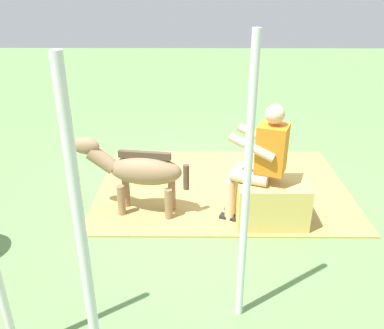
% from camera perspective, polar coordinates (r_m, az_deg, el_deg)
% --- Properties ---
extents(ground_plane, '(24.00, 24.00, 0.00)m').
position_cam_1_polar(ground_plane, '(5.19, 1.70, -4.53)').
color(ground_plane, '#608C4C').
extents(hay_patch, '(3.26, 2.32, 0.02)m').
position_cam_1_polar(hay_patch, '(5.41, 4.31, -3.12)').
color(hay_patch, tan).
rests_on(hay_patch, ground).
extents(hay_bale, '(0.78, 0.49, 0.52)m').
position_cam_1_polar(hay_bale, '(4.61, 11.18, -5.40)').
color(hay_bale, tan).
rests_on(hay_bale, ground).
extents(person_seated, '(0.72, 0.56, 1.40)m').
position_cam_1_polar(person_seated, '(4.38, 9.59, 0.78)').
color(person_seated, '#D8AD8C').
rests_on(person_seated, ground).
extents(pony_standing, '(1.34, 0.43, 0.92)m').
position_cam_1_polar(pony_standing, '(4.62, -7.68, -0.81)').
color(pony_standing, '#8C6B4C').
rests_on(pony_standing, ground).
extents(tent_pole_left, '(0.06, 0.06, 2.28)m').
position_cam_1_polar(tent_pole_left, '(2.93, 7.70, -4.09)').
color(tent_pole_left, silver).
rests_on(tent_pole_left, ground).
extents(tent_pole_mid, '(0.06, 0.06, 2.28)m').
position_cam_1_polar(tent_pole_mid, '(2.29, -14.79, -14.03)').
color(tent_pole_mid, silver).
rests_on(tent_pole_mid, ground).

